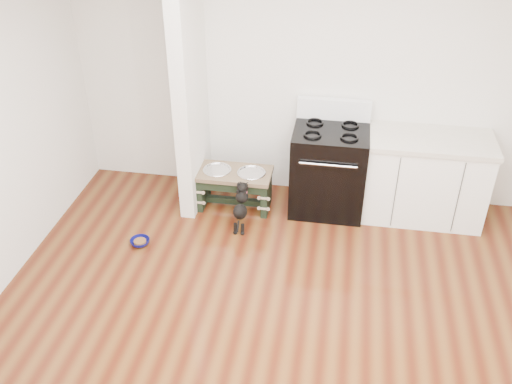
% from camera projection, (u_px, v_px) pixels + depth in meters
% --- Properties ---
extents(ground, '(5.00, 5.00, 0.00)m').
position_uv_depth(ground, '(275.00, 356.00, 4.45)').
color(ground, '#46190C').
rests_on(ground, ground).
extents(room_shell, '(5.00, 5.00, 5.00)m').
position_uv_depth(room_shell, '(280.00, 180.00, 3.57)').
color(room_shell, silver).
rests_on(room_shell, ground).
extents(partition_wall, '(0.15, 0.80, 2.70)m').
position_uv_depth(partition_wall, '(190.00, 83.00, 5.62)').
color(partition_wall, silver).
rests_on(partition_wall, ground).
extents(oven_range, '(0.76, 0.69, 1.14)m').
position_uv_depth(oven_range, '(329.00, 168.00, 5.94)').
color(oven_range, black).
rests_on(oven_range, ground).
extents(cabinet_run, '(1.24, 0.64, 0.91)m').
position_uv_depth(cabinet_run, '(424.00, 178.00, 5.84)').
color(cabinet_run, white).
rests_on(cabinet_run, ground).
extents(dog_feeder, '(0.79, 0.42, 0.45)m').
position_uv_depth(dog_feeder, '(234.00, 182.00, 6.04)').
color(dog_feeder, black).
rests_on(dog_feeder, ground).
extents(puppy, '(0.14, 0.40, 0.48)m').
position_uv_depth(puppy, '(241.00, 206.00, 5.75)').
color(puppy, black).
rests_on(puppy, ground).
extents(floor_bowl, '(0.26, 0.26, 0.06)m').
position_uv_depth(floor_bowl, '(140.00, 242.00, 5.62)').
color(floor_bowl, '#0C0C54').
rests_on(floor_bowl, ground).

